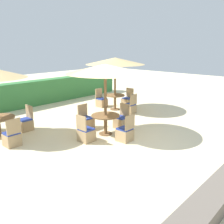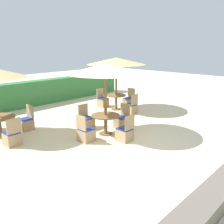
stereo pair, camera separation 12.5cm
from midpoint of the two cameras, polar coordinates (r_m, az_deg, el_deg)
The scene contains 15 objects.
ground_plane at distance 8.44m, azimuth 3.41°, elevation -6.65°, with size 40.00×40.00×0.00m, color beige.
hedge_row at distance 13.54m, azimuth -19.43°, elevation 3.74°, with size 13.00×0.70×1.29m, color #387A3D.
parasol_back_right at distance 12.05m, azimuth 1.30°, elevation 11.53°, with size 2.81×2.81×2.54m.
round_table_back_right at distance 12.30m, azimuth 1.25°, elevation 3.11°, with size 0.96×0.96×0.74m.
patio_chair_back_right_east at distance 13.08m, azimuth 4.13°, elevation 2.47°, with size 0.46×0.46×0.93m.
patio_chair_back_right_north at distance 12.96m, azimuth -1.85°, elevation 2.39°, with size 0.46×0.46×0.93m.
patio_chair_back_right_south at distance 11.70m, azimuth 4.69°, elevation 0.94°, with size 0.46×0.46×0.93m.
patio_chair_back_left_south at distance 8.60m, azimuth -21.45°, elevation -5.44°, with size 0.46×0.46×0.93m.
patio_chair_back_left_east at distance 9.95m, azimuth -18.65°, elevation -2.42°, with size 0.46×0.46×0.93m.
parasol_center at distance 8.54m, azimuth -1.12°, elevation 9.80°, with size 2.68×2.68×2.51m.
round_table_center at distance 8.89m, azimuth -1.06°, elevation -1.70°, with size 1.01×1.01×0.72m.
patio_chair_center_east at distance 9.64m, azimuth 2.63°, elevation -2.15°, with size 0.46×0.46×0.93m.
patio_chair_center_south at distance 8.37m, azimuth 3.40°, elevation -4.92°, with size 0.46×0.46×0.93m.
patio_chair_center_west at distance 8.37m, azimuth -5.57°, elevation -4.96°, with size 0.46×0.46×0.93m.
patio_chair_center_north at distance 9.62m, azimuth -5.47°, elevation -2.25°, with size 0.46×0.46×0.93m.
Camera 2 is at (-5.99, -5.05, 3.14)m, focal length 40.00 mm.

